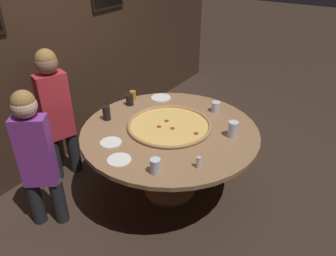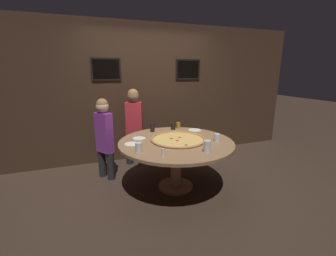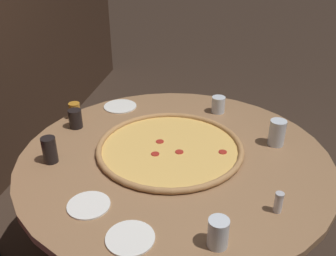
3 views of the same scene
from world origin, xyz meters
name	(u,v)px [view 3 (image 3 of 3)]	position (x,y,z in m)	size (l,w,h in m)	color
ground_plane	(174,253)	(0.00, 0.00, 0.00)	(24.00, 24.00, 0.00)	#38281E
dining_table	(174,173)	(0.00, 0.00, 0.62)	(1.66, 1.66, 0.74)	#936B47
giant_pizza	(170,147)	(0.04, 0.03, 0.75)	(0.80, 0.80, 0.03)	#EAB75B
drink_cup_near_right	(277,133)	(0.20, -0.54, 0.81)	(0.09, 0.09, 0.15)	silver
drink_cup_near_left	(75,119)	(0.20, 0.64, 0.80)	(0.08, 0.08, 0.11)	black
drink_cup_far_right	(50,150)	(-0.18, 0.62, 0.81)	(0.07, 0.07, 0.14)	black
drink_cup_far_left	(75,111)	(0.32, 0.69, 0.79)	(0.07, 0.07, 0.10)	#BC7A23
drink_cup_front_edge	(218,105)	(0.56, -0.20, 0.79)	(0.09, 0.09, 0.11)	silver
drink_cup_by_shaker	(218,233)	(-0.61, -0.26, 0.80)	(0.08, 0.08, 0.12)	silver
white_plate_right_side	(120,106)	(0.52, 0.46, 0.74)	(0.22, 0.22, 0.01)	white
white_plate_beside_cup	(89,205)	(-0.48, 0.30, 0.74)	(0.19, 0.19, 0.01)	white
white_plate_left_side	(130,238)	(-0.63, 0.07, 0.74)	(0.20, 0.20, 0.01)	white
condiment_shaker	(279,202)	(-0.37, -0.50, 0.79)	(0.04, 0.04, 0.10)	silver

